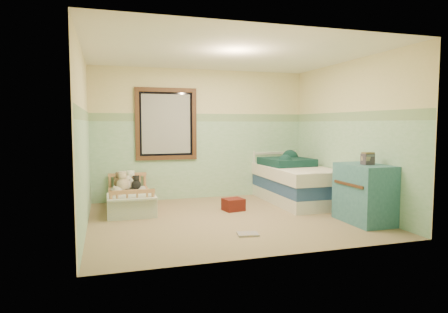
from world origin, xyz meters
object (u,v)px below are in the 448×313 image
object	(u,v)px
toddler_bed_frame	(130,205)
plush_floor_tan	(117,208)
floor_book	(248,234)
twin_bed_frame	(296,196)
plush_floor_cream	(118,200)
dresser	(364,194)
red_pillow	(233,204)

from	to	relation	value
toddler_bed_frame	plush_floor_tan	distance (m)	0.46
toddler_bed_frame	floor_book	size ratio (longest dim) A/B	5.03
toddler_bed_frame	plush_floor_tan	world-z (taller)	plush_floor_tan
plush_floor_tan	twin_bed_frame	world-z (taller)	plush_floor_tan
plush_floor_cream	dresser	bearing A→B (deg)	-31.59
plush_floor_tan	dresser	xyz separation A→B (m)	(3.48, -1.47, 0.30)
twin_bed_frame	floor_book	bearing A→B (deg)	-132.12
toddler_bed_frame	floor_book	distance (m)	2.43
plush_floor_cream	dresser	world-z (taller)	dresser
plush_floor_cream	dresser	size ratio (longest dim) A/B	0.30
plush_floor_cream	dresser	distance (m)	4.05
dresser	red_pillow	bearing A→B (deg)	140.44
dresser	red_pillow	size ratio (longest dim) A/B	2.67
twin_bed_frame	dresser	distance (m)	1.70
plush_floor_tan	dresser	size ratio (longest dim) A/B	0.30
plush_floor_tan	red_pillow	size ratio (longest dim) A/B	0.80
toddler_bed_frame	red_pillow	size ratio (longest dim) A/B	4.25
toddler_bed_frame	plush_floor_cream	xyz separation A→B (m)	(-0.18, 0.25, 0.04)
twin_bed_frame	red_pillow	bearing A→B (deg)	-166.11
plush_floor_tan	floor_book	world-z (taller)	plush_floor_tan
toddler_bed_frame	red_pillow	xyz separation A→B (m)	(1.66, -0.55, 0.01)
plush_floor_tan	floor_book	distance (m)	2.27
red_pillow	dresser	bearing A→B (deg)	-39.56
dresser	floor_book	bearing A→B (deg)	-176.22
plush_floor_cream	floor_book	distance (m)	2.74
floor_book	twin_bed_frame	bearing A→B (deg)	57.29
plush_floor_tan	twin_bed_frame	size ratio (longest dim) A/B	0.13
floor_book	plush_floor_cream	bearing A→B (deg)	134.46
plush_floor_cream	floor_book	world-z (taller)	plush_floor_cream
plush_floor_cream	twin_bed_frame	size ratio (longest dim) A/B	0.13
plush_floor_tan	red_pillow	xyz separation A→B (m)	(1.89, -0.15, -0.03)
toddler_bed_frame	plush_floor_cream	size ratio (longest dim) A/B	5.30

